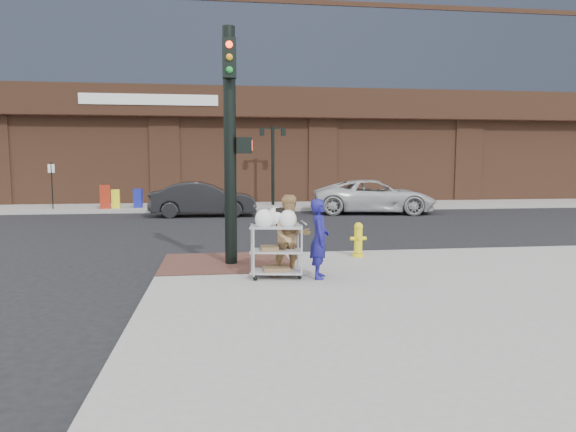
{
  "coord_description": "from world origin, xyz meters",
  "views": [
    {
      "loc": [
        -0.74,
        -10.25,
        2.34
      ],
      "look_at": [
        0.65,
        0.06,
        1.25
      ],
      "focal_mm": 32.0,
      "sensor_mm": 36.0,
      "label": 1
    }
  ],
  "objects": [
    {
      "name": "newsbox_yellow",
      "position": [
        -5.67,
        15.14,
        0.59
      ],
      "size": [
        0.41,
        0.37,
        0.89
      ],
      "primitive_type": "cube",
      "rotation": [
        0.0,
        0.0,
        0.1
      ],
      "color": "#FFFB1C",
      "rests_on": "sidewalk_far"
    },
    {
      "name": "traffic_signal_pole",
      "position": [
        -0.48,
        0.77,
        2.83
      ],
      "size": [
        0.61,
        0.51,
        5.0
      ],
      "color": "black",
      "rests_on": "sidewalk_near"
    },
    {
      "name": "newsbox_blue",
      "position": [
        -4.65,
        15.26,
        0.61
      ],
      "size": [
        0.41,
        0.37,
        0.91
      ],
      "primitive_type": "cube",
      "rotation": [
        0.0,
        0.0,
        -0.08
      ],
      "color": "navy",
      "rests_on": "sidewalk_far"
    },
    {
      "name": "woman_blue",
      "position": [
        1.13,
        -0.83,
        0.9
      ],
      "size": [
        0.47,
        0.61,
        1.51
      ],
      "primitive_type": "imported",
      "rotation": [
        0.0,
        0.0,
        1.36
      ],
      "color": "navy",
      "rests_on": "sidewalk_near"
    },
    {
      "name": "fire_hydrant",
      "position": [
        2.46,
        1.24,
        0.56
      ],
      "size": [
        0.38,
        0.26,
        0.8
      ],
      "color": "yellow",
      "rests_on": "sidewalk_near"
    },
    {
      "name": "lamp_post",
      "position": [
        2.0,
        16.0,
        2.62
      ],
      "size": [
        1.32,
        0.22,
        4.0
      ],
      "color": "black",
      "rests_on": "sidewalk_far"
    },
    {
      "name": "newsbox_red",
      "position": [
        -6.11,
        14.92,
        0.71
      ],
      "size": [
        0.55,
        0.51,
        1.12
      ],
      "primitive_type": "cube",
      "rotation": [
        0.0,
        0.0,
        0.21
      ],
      "color": "maroon",
      "rests_on": "sidewalk_far"
    },
    {
      "name": "ground",
      "position": [
        0.0,
        0.0,
        0.0
      ],
      "size": [
        220.0,
        220.0,
        0.0
      ],
      "primitive_type": "plane",
      "color": "black",
      "rests_on": "ground"
    },
    {
      "name": "sidewalk_far",
      "position": [
        12.5,
        32.0,
        0.07
      ],
      "size": [
        65.0,
        36.0,
        0.15
      ],
      "primitive_type": "cube",
      "color": "gray",
      "rests_on": "ground"
    },
    {
      "name": "bank_building",
      "position": [
        5.0,
        31.0,
        14.15
      ],
      "size": [
        42.0,
        26.0,
        28.0
      ],
      "primitive_type": "cube",
      "color": "brown",
      "rests_on": "sidewalk_far"
    },
    {
      "name": "sedan_dark",
      "position": [
        -1.43,
        12.25,
        0.75
      ],
      "size": [
        4.55,
        1.61,
        1.5
      ],
      "primitive_type": "imported",
      "rotation": [
        0.0,
        0.0,
        1.57
      ],
      "color": "black",
      "rests_on": "ground"
    },
    {
      "name": "utility_cart",
      "position": [
        0.32,
        -0.68,
        0.76
      ],
      "size": [
        1.04,
        0.7,
        1.34
      ],
      "color": "#A0A0A5",
      "rests_on": "sidewalk_near"
    },
    {
      "name": "brick_curb_ramp",
      "position": [
        -0.6,
        0.9,
        0.16
      ],
      "size": [
        2.8,
        2.4,
        0.01
      ],
      "primitive_type": "cube",
      "color": "#4B2A23",
      "rests_on": "sidewalk_near"
    },
    {
      "name": "minivan_white",
      "position": [
        6.31,
        12.54,
        0.77
      ],
      "size": [
        5.9,
        3.44,
        1.54
      ],
      "primitive_type": "imported",
      "rotation": [
        0.0,
        0.0,
        1.4
      ],
      "color": "silver",
      "rests_on": "ground"
    },
    {
      "name": "parking_sign",
      "position": [
        -8.5,
        15.0,
        1.25
      ],
      "size": [
        0.05,
        0.05,
        2.2
      ],
      "primitive_type": "cylinder",
      "color": "black",
      "rests_on": "sidewalk_far"
    },
    {
      "name": "pedestrian_tan",
      "position": [
        0.61,
        -0.65,
        0.94
      ],
      "size": [
        0.83,
        0.68,
        1.58
      ],
      "primitive_type": "imported",
      "rotation": [
        0.0,
        0.0,
        0.11
      ],
      "color": "tan",
      "rests_on": "sidewalk_near"
    }
  ]
}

